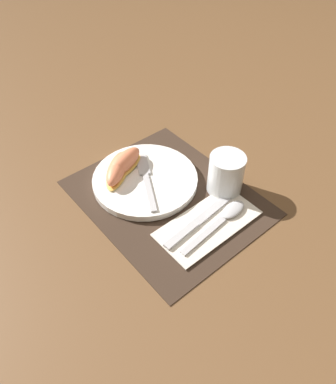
{
  "coord_description": "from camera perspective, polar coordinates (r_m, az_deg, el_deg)",
  "views": [
    {
      "loc": [
        0.45,
        -0.37,
        0.61
      ],
      "look_at": [
        0.0,
        -0.0,
        0.02
      ],
      "focal_mm": 35.0,
      "sensor_mm": 36.0,
      "label": 1
    }
  ],
  "objects": [
    {
      "name": "napkin",
      "position": [
        0.79,
        6.11,
        -4.78
      ],
      "size": [
        0.11,
        0.22,
        0.0
      ],
      "color": "silver",
      "rests_on": "placemat"
    },
    {
      "name": "juice_glass",
      "position": [
        0.84,
        8.78,
        2.51
      ],
      "size": [
        0.08,
        0.08,
        0.09
      ],
      "color": "silver",
      "rests_on": "placemat"
    },
    {
      "name": "fork",
      "position": [
        0.87,
        -3.42,
        2.32
      ],
      "size": [
        0.18,
        0.11,
        0.0
      ],
      "color": "#BCBCC1",
      "rests_on": "plate"
    },
    {
      "name": "knife",
      "position": [
        0.79,
        5.0,
        -4.14
      ],
      "size": [
        0.04,
        0.22,
        0.01
      ],
      "color": "#BCBCC1",
      "rests_on": "napkin"
    },
    {
      "name": "citrus_wedge_0",
      "position": [
        0.88,
        -6.66,
        4.45
      ],
      "size": [
        0.08,
        0.12,
        0.04
      ],
      "color": "#F7C656",
      "rests_on": "plate"
    },
    {
      "name": "spoon",
      "position": [
        0.8,
        8.74,
        -3.66
      ],
      "size": [
        0.04,
        0.19,
        0.01
      ],
      "color": "#BCBCC1",
      "rests_on": "napkin"
    },
    {
      "name": "ground_plane",
      "position": [
        0.85,
        -0.1,
        -0.9
      ],
      "size": [
        3.0,
        3.0,
        0.0
      ],
      "primitive_type": "plane",
      "color": "brown"
    },
    {
      "name": "placemat",
      "position": [
        0.85,
        -0.1,
        -0.81
      ],
      "size": [
        0.41,
        0.33,
        0.0
      ],
      "color": "#38281E",
      "rests_on": "ground_plane"
    },
    {
      "name": "citrus_wedge_1",
      "position": [
        0.87,
        -7.74,
        3.45
      ],
      "size": [
        0.11,
        0.12,
        0.04
      ],
      "color": "#F7C656",
      "rests_on": "plate"
    },
    {
      "name": "plate",
      "position": [
        0.87,
        -3.5,
        1.91
      ],
      "size": [
        0.24,
        0.24,
        0.02
      ],
      "color": "white",
      "rests_on": "placemat"
    }
  ]
}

